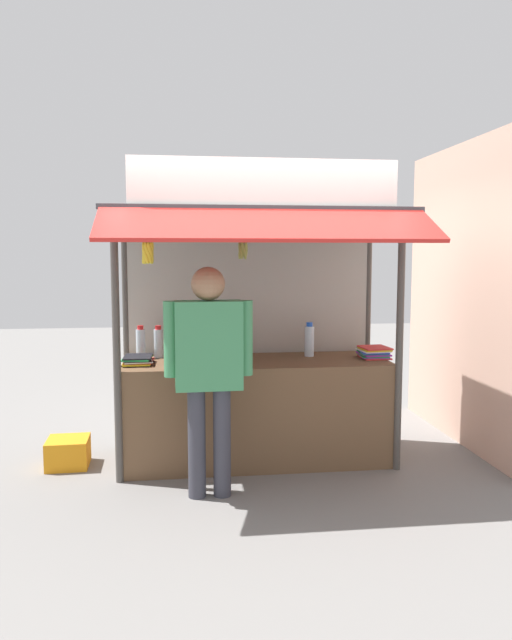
# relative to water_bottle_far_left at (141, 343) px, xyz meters

# --- Properties ---
(ground_plane) EXTENTS (20.00, 20.00, 0.00)m
(ground_plane) POSITION_rel_water_bottle_far_left_xyz_m (0.99, -0.23, -1.01)
(ground_plane) COLOR slate
(stall_counter) EXTENTS (2.26, 0.79, 0.88)m
(stall_counter) POSITION_rel_water_bottle_far_left_xyz_m (0.99, -0.23, -0.57)
(stall_counter) COLOR brown
(stall_counter) RESTS_ON ground
(stall_structure) EXTENTS (2.46, 1.59, 2.50)m
(stall_structure) POSITION_rel_water_bottle_far_left_xyz_m (0.99, -0.16, 0.51)
(stall_structure) COLOR #4C4742
(stall_structure) RESTS_ON ground
(water_bottle_far_left) EXTENTS (0.08, 0.08, 0.29)m
(water_bottle_far_left) POSITION_rel_water_bottle_far_left_xyz_m (0.00, 0.00, 0.00)
(water_bottle_far_left) COLOR silver
(water_bottle_far_left) RESTS_ON stall_counter
(water_bottle_far_right) EXTENTS (0.09, 0.09, 0.31)m
(water_bottle_far_right) POSITION_rel_water_bottle_far_left_xyz_m (1.49, -0.08, 0.01)
(water_bottle_far_right) COLOR silver
(water_bottle_far_right) RESTS_ON stall_counter
(water_bottle_left) EXTENTS (0.08, 0.08, 0.29)m
(water_bottle_left) POSITION_rel_water_bottle_far_left_xyz_m (0.15, 0.01, -0.00)
(water_bottle_left) COLOR silver
(water_bottle_left) RESTS_ON stall_counter
(magazine_stack_right) EXTENTS (0.21, 0.29, 0.07)m
(magazine_stack_right) POSITION_rel_water_bottle_far_left_xyz_m (0.37, -0.48, -0.10)
(magazine_stack_right) COLOR black
(magazine_stack_right) RESTS_ON stall_counter
(magazine_stack_mid_left) EXTENTS (0.26, 0.33, 0.07)m
(magazine_stack_mid_left) POSITION_rel_water_bottle_far_left_xyz_m (-0.01, -0.29, -0.10)
(magazine_stack_mid_left) COLOR black
(magazine_stack_mid_left) RESTS_ON stall_counter
(magazine_stack_front_right) EXTENTS (0.28, 0.31, 0.10)m
(magazine_stack_front_right) POSITION_rel_water_bottle_far_left_xyz_m (2.04, -0.23, -0.09)
(magazine_stack_front_right) COLOR red
(magazine_stack_front_right) RESTS_ON stall_counter
(banana_bunch_inner_left) EXTENTS (0.09, 0.09, 0.27)m
(banana_bunch_inner_left) POSITION_rel_water_bottle_far_left_xyz_m (0.83, -0.73, 0.81)
(banana_bunch_inner_left) COLOR #332D23
(banana_bunch_rightmost) EXTENTS (0.11, 0.11, 0.31)m
(banana_bunch_rightmost) POSITION_rel_water_bottle_far_left_xyz_m (0.11, -0.73, 0.78)
(banana_bunch_rightmost) COLOR #332D23
(vendor_person) EXTENTS (0.64, 0.24, 1.70)m
(vendor_person) POSITION_rel_water_bottle_far_left_xyz_m (0.55, -1.00, 0.01)
(vendor_person) COLOR #383842
(vendor_person) RESTS_ON ground
(plastic_crate) EXTENTS (0.35, 0.35, 0.24)m
(plastic_crate) POSITION_rel_water_bottle_far_left_xyz_m (-0.61, -0.21, -0.89)
(plastic_crate) COLOR orange
(plastic_crate) RESTS_ON ground
(neighbour_wall) EXTENTS (0.20, 2.40, 2.82)m
(neighbour_wall) POSITION_rel_water_bottle_far_left_xyz_m (3.06, 0.07, 0.40)
(neighbour_wall) COLOR #D9AB93
(neighbour_wall) RESTS_ON ground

